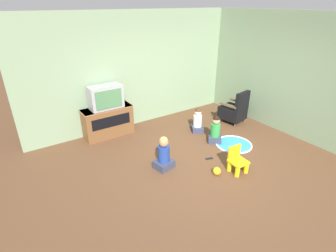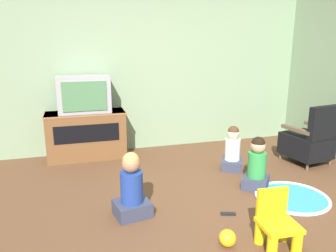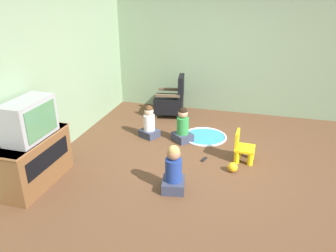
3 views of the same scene
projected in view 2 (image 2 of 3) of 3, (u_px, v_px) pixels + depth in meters
The scene contains 12 objects.
ground_plane at pixel (217, 216), 3.28m from camera, with size 30.00×30.00×0.00m, color brown.
wall_back at pixel (143, 63), 5.15m from camera, with size 5.57×0.12×2.75m.
tv_cabinet at pixel (87, 134), 4.87m from camera, with size 1.16×0.45×0.70m.
television at pixel (84, 94), 4.70m from camera, with size 0.74×0.38×0.53m.
black_armchair at pixel (309, 141), 4.65m from camera, with size 0.61×0.67×0.87m.
yellow_kid_chair at pixel (277, 226), 2.76m from camera, with size 0.33×0.32×0.49m.
play_mat at pixel (292, 197), 3.67m from camera, with size 0.82×0.82×0.04m.
child_watching_left at pixel (257, 166), 3.87m from camera, with size 0.43×0.43×0.63m.
child_watching_center at pixel (132, 189), 3.24m from camera, with size 0.39×0.36×0.67m.
child_watching_right at pixel (232, 151), 4.46m from camera, with size 0.39×0.40×0.61m.
toy_ball at pixel (227, 238), 2.79m from camera, with size 0.15×0.15×0.15m.
remote_control at pixel (228, 214), 3.32m from camera, with size 0.16×0.09×0.02m.
Camera 2 is at (-1.30, -2.70, 1.70)m, focal length 35.00 mm.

